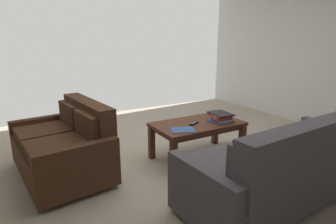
{
  "coord_description": "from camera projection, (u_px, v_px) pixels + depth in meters",
  "views": [
    {
      "loc": [
        1.71,
        2.59,
        1.48
      ],
      "look_at": [
        0.3,
        0.14,
        0.74
      ],
      "focal_mm": 29.15,
      "sensor_mm": 36.0,
      "label": 1
    }
  ],
  "objects": [
    {
      "name": "sofa_main",
      "position": [
        287.0,
        165.0,
        2.53
      ],
      "size": [
        2.09,
        0.91,
        0.86
      ],
      "color": "black",
      "rests_on": "ground"
    },
    {
      "name": "coffee_table",
      "position": [
        197.0,
        128.0,
        3.46
      ],
      "size": [
        1.13,
        0.63,
        0.47
      ],
      "color": "#4C2819",
      "rests_on": "ground"
    },
    {
      "name": "loveseat_near",
      "position": [
        66.0,
        145.0,
        3.04
      ],
      "size": [
        0.97,
        1.4,
        0.82
      ],
      "color": "black",
      "rests_on": "ground"
    },
    {
      "name": "wall_left",
      "position": [
        334.0,
        45.0,
        4.43
      ],
      "size": [
        0.12,
        5.69,
        2.82
      ],
      "primitive_type": "cube",
      "color": "silver",
      "rests_on": "ground"
    },
    {
      "name": "book_stack",
      "position": [
        221.0,
        117.0,
        3.48
      ],
      "size": [
        0.3,
        0.33,
        0.11
      ],
      "color": "#385693",
      "rests_on": "coffee_table"
    },
    {
      "name": "tv_remote",
      "position": [
        194.0,
        123.0,
        3.38
      ],
      "size": [
        0.16,
        0.11,
        0.02
      ],
      "color": "black",
      "rests_on": "coffee_table"
    },
    {
      "name": "ground_plane",
      "position": [
        183.0,
        164.0,
        3.38
      ],
      "size": [
        5.84,
        5.69,
        0.01
      ],
      "primitive_type": "cube",
      "color": "tan"
    },
    {
      "name": "loose_magazine",
      "position": [
        183.0,
        130.0,
        3.16
      ],
      "size": [
        0.33,
        0.3,
        0.01
      ],
      "primitive_type": "cube",
      "rotation": [
        0.0,
        0.0,
        4.34
      ],
      "color": "#385693",
      "rests_on": "coffee_table"
    }
  ]
}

